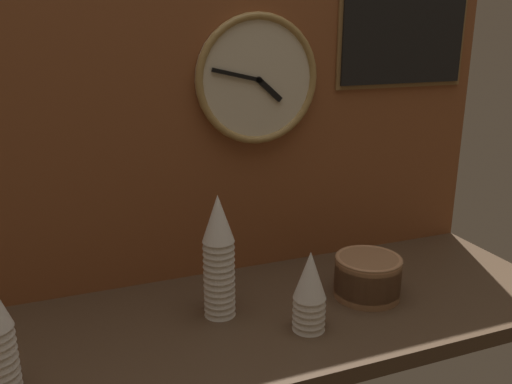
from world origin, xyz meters
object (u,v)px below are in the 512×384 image
Objects in this scene: cup_stack_center_right at (310,291)px; wall_clock at (258,80)px; menu_board at (406,8)px; cup_stack_center at (219,256)px; bowl_stack_right at (368,276)px.

cup_stack_center_right is 55.77cm from wall_clock.
wall_clock is at bearing -178.87° from menu_board.
cup_stack_center is at bearing -160.74° from menu_board.
wall_clock reaches higher than cup_stack_center.
wall_clock is at bearing 127.54° from bowl_stack_right.
cup_stack_center is 87.19cm from menu_board.
wall_clock reaches higher than cup_stack_center_right.
bowl_stack_right is 75.20cm from menu_board.
wall_clock is (1.09, 34.76, 43.59)cm from cup_stack_center_right.
menu_board is (46.03, 35.65, 61.69)cm from cup_stack_center_right.
menu_board is at bearing 47.05° from bowl_stack_right.
bowl_stack_right is at bearing -132.95° from menu_board.
wall_clock is 48.46cm from menu_board.
menu_board is (24.99, 26.85, 65.65)cm from bowl_stack_right.
cup_stack_center_right is 0.44× the size of menu_board.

